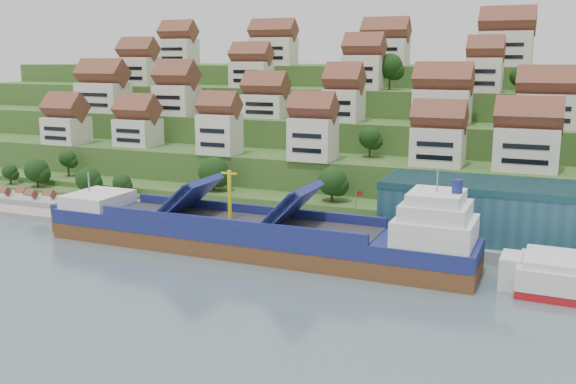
% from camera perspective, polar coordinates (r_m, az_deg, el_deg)
% --- Properties ---
extents(ground, '(300.00, 300.00, 0.00)m').
position_cam_1_polar(ground, '(114.60, -4.19, -5.12)').
color(ground, slate).
rests_on(ground, ground).
extents(quay, '(180.00, 14.00, 2.20)m').
position_cam_1_polar(quay, '(120.90, 7.57, -3.75)').
color(quay, gray).
rests_on(quay, ground).
extents(pebble_beach, '(45.00, 20.00, 1.00)m').
position_cam_1_polar(pebble_beach, '(157.31, -21.32, -1.04)').
color(pebble_beach, gray).
rests_on(pebble_beach, ground).
extents(hillside, '(260.00, 128.00, 31.00)m').
position_cam_1_polar(hillside, '(208.50, 8.78, 5.45)').
color(hillside, '#2D4C1E').
rests_on(hillside, ground).
extents(hillside_village, '(154.20, 64.67, 29.34)m').
position_cam_1_polar(hillside_village, '(166.06, 5.52, 8.70)').
color(hillside_village, silver).
rests_on(hillside_village, ground).
extents(hillside_trees, '(141.05, 62.14, 31.67)m').
position_cam_1_polar(hillside_trees, '(153.85, -0.46, 5.38)').
color(hillside_trees, '#183812').
rests_on(hillside_trees, ground).
extents(warehouse, '(60.00, 15.00, 10.00)m').
position_cam_1_polar(warehouse, '(117.56, 23.15, -1.99)').
color(warehouse, '#234E5F').
rests_on(warehouse, quay).
extents(flagpole, '(1.28, 0.16, 8.00)m').
position_cam_1_polar(flagpole, '(115.29, 6.09, -1.51)').
color(flagpole, gray).
rests_on(flagpole, quay).
extents(beach_huts, '(14.40, 3.70, 2.20)m').
position_cam_1_polar(beach_huts, '(157.50, -22.20, -0.50)').
color(beach_huts, white).
rests_on(beach_huts, pebble_beach).
extents(cargo_ship, '(77.19, 12.52, 17.09)m').
position_cam_1_polar(cargo_ship, '(110.79, -2.36, -3.94)').
color(cargo_ship, brown).
rests_on(cargo_ship, ground).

